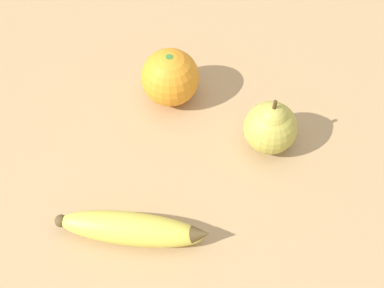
# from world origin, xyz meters

# --- Properties ---
(ground_plane) EXTENTS (3.00, 3.00, 0.00)m
(ground_plane) POSITION_xyz_m (0.00, 0.00, 0.00)
(ground_plane) COLOR tan
(banana) EXTENTS (0.19, 0.11, 0.04)m
(banana) POSITION_xyz_m (-0.04, 0.14, 0.02)
(banana) COLOR #DBCC4C
(banana) RESTS_ON ground_plane
(orange) EXTENTS (0.08, 0.08, 0.08)m
(orange) POSITION_xyz_m (0.04, -0.08, 0.04)
(orange) COLOR orange
(orange) RESTS_ON ground_plane
(pear) EXTENTS (0.07, 0.07, 0.09)m
(pear) POSITION_xyz_m (-0.13, -0.07, 0.04)
(pear) COLOR #B7AD47
(pear) RESTS_ON ground_plane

